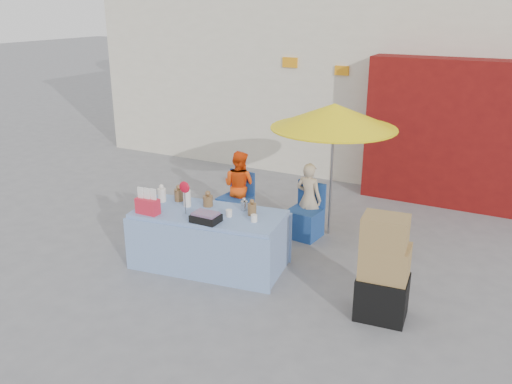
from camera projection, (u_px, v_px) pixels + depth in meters
The scene contains 10 objects.
ground at pixel (231, 273), 7.40m from camera, with size 80.00×80.00×0.00m, color slate.
backdrop at pixel (413, 20), 12.42m from camera, with size 14.00×8.00×7.80m.
market_table at pixel (209, 238), 7.49m from camera, with size 2.20×1.26×1.26m.
chair_left at pixel (236, 208), 9.03m from camera, with size 0.53×0.52×0.85m.
chair_right at pixel (305, 221), 8.48m from camera, with size 0.53×0.52×0.85m.
vendor_orange at pixel (239, 186), 9.03m from camera, with size 0.58×0.46×1.20m, color #FF4C0D.
vendor_beige at pixel (309, 199), 8.49m from camera, with size 0.43×0.28×1.17m, color #C3AC8A.
umbrella at pixel (334, 117), 8.04m from camera, with size 1.90×1.90×2.09m.
box_stack at pixel (383, 272), 6.19m from camera, with size 0.62×0.52×1.27m.
tarp_bundle at pixel (156, 257), 7.59m from camera, with size 0.57×0.45×0.26m, color #FFF21A.
Camera 1 is at (3.39, -5.69, 3.51)m, focal length 38.00 mm.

